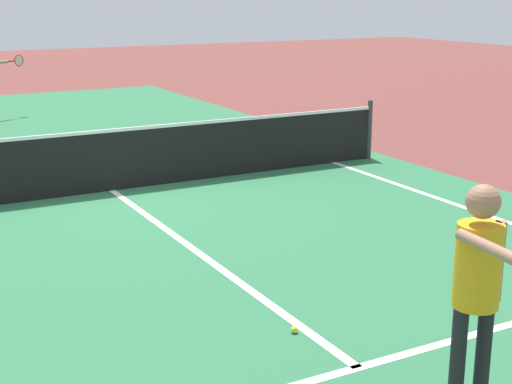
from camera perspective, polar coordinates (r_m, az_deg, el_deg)
ground_plane at (r=11.73m, az=-10.92°, el=0.11°), size 60.00×60.00×0.00m
court_surface_inbounds at (r=11.73m, az=-10.92°, el=0.11°), size 10.62×24.40×0.00m
line_service_near at (r=6.31m, az=7.77°, el=-13.13°), size 8.22×0.10×0.01m
line_center_service at (r=8.86m, az=-4.52°, el=-4.56°), size 0.10×6.40×0.01m
net at (r=11.62m, az=-11.03°, el=2.46°), size 9.86×0.09×1.07m
player_near at (r=5.36m, az=16.67°, el=-6.23°), size 0.60×1.21×1.73m
tennis_ball_mid_court at (r=6.83m, az=2.94°, el=-10.44°), size 0.07×0.07×0.07m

